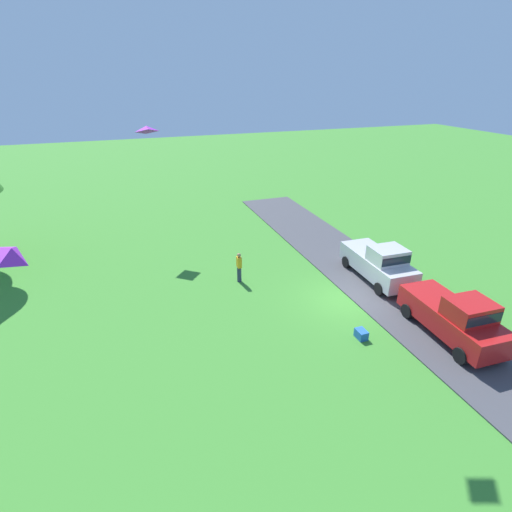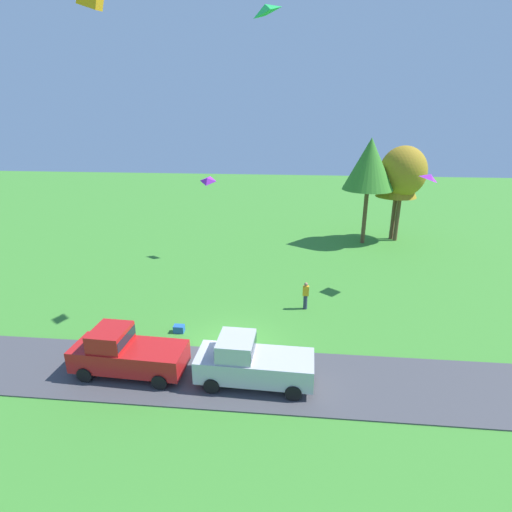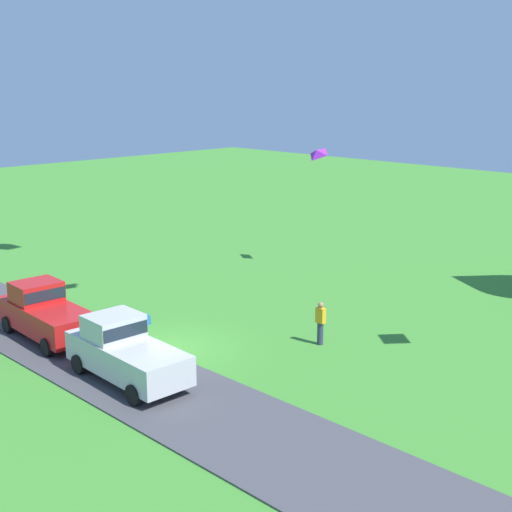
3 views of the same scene
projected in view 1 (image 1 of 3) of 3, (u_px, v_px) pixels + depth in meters
The scene contains 8 objects.
ground_plane at pixel (345, 301), 20.36m from camera, with size 120.00×120.00×0.00m, color #3D842D.
pavement_strip at pixel (387, 292), 21.13m from camera, with size 36.00×4.40×0.06m, color #424247.
car_pickup_far_end at pixel (456, 317), 17.03m from camera, with size 5.09×2.24×2.14m.
car_pickup_near_entrance at pixel (380, 262), 21.89m from camera, with size 5.06×2.19×2.14m.
person_watching_sky at pixel (239, 267), 21.87m from camera, with size 0.36×0.24×1.71m.
cooler_box at pixel (361, 334), 17.41m from camera, with size 0.56×0.40×0.40m, color blue.
kite_diamond_low_drifter at pixel (13, 253), 10.51m from camera, with size 0.97×0.79×0.29m, color purple.
kite_diamond_mid_center at pixel (146, 129), 24.28m from camera, with size 1.07×0.89×0.35m, color purple.
Camera 1 is at (-14.95, 10.24, 10.60)m, focal length 28.00 mm.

